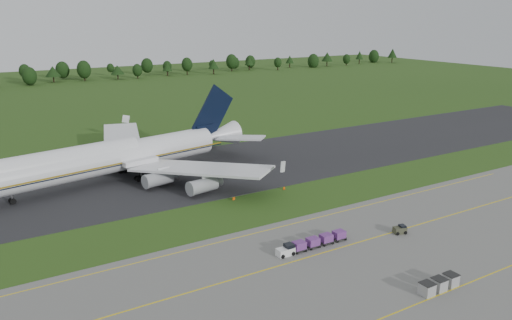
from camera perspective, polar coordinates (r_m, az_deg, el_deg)
ground at (r=98.75m, az=0.22°, el=-5.51°), size 600.00×600.00×0.00m
apron at (r=74.56m, az=14.22°, el=-13.63°), size 300.00×52.00×0.06m
taxiway at (r=122.22m, az=-6.56°, el=-1.30°), size 300.00×40.00×0.08m
apron_markings at (r=78.94m, az=10.58°, el=-11.59°), size 300.00×30.20×0.01m
tree_line at (r=303.79m, az=-21.97°, el=9.24°), size 527.24×23.15×11.89m
aircraft at (r=118.01m, az=-15.92°, el=0.34°), size 69.73×66.43×19.51m
baggage_train at (r=82.70m, az=6.34°, el=-9.39°), size 13.38×1.71×1.64m
utility_cart at (r=90.94m, az=16.11°, el=-7.72°), size 2.43×1.83×1.19m
uld_row at (r=74.99m, az=20.19°, el=-13.18°), size 6.60×1.80×1.78m
edge_markers at (r=105.84m, az=0.42°, el=-3.84°), size 12.97×0.30×0.60m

